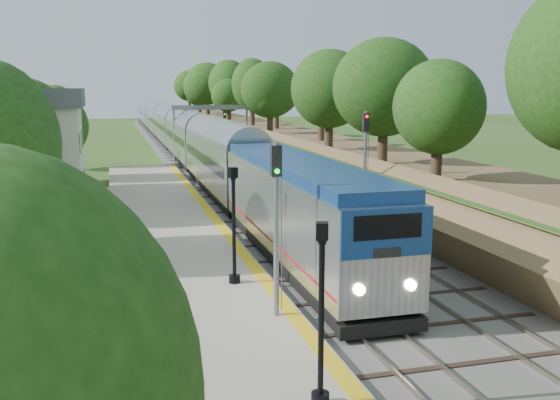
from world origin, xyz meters
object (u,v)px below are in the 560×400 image
object	(u,v)px
signal_gantry	(211,118)
signal_platform	(276,211)
lamppost_mid	(321,326)
lamppost_far	(234,232)
train	(170,129)
signal_farside	(365,155)
station_building	(16,150)

from	to	relation	value
signal_gantry	signal_platform	xyz separation A→B (m)	(-5.37, -48.35, -0.81)
lamppost_mid	lamppost_far	distance (m)	10.09
train	signal_platform	bearing A→B (deg)	-92.40
signal_farside	signal_platform	bearing A→B (deg)	-122.79
lamppost_far	train	bearing A→B (deg)	86.85
signal_gantry	train	bearing A→B (deg)	96.78
station_building	signal_gantry	size ratio (longest dim) A/B	1.02
station_building	lamppost_mid	distance (m)	31.42
lamppost_far	signal_farside	distance (m)	14.25
station_building	signal_platform	distance (m)	25.86
station_building	signal_farside	size ratio (longest dim) A/B	1.31
signal_gantry	signal_platform	distance (m)	48.66
signal_gantry	lamppost_mid	distance (m)	54.90
station_building	signal_farside	world-z (taller)	station_building
lamppost_far	signal_farside	size ratio (longest dim) A/B	0.70
signal_platform	signal_gantry	bearing A→B (deg)	83.66
train	signal_platform	distance (m)	69.22
signal_farside	lamppost_far	bearing A→B (deg)	-133.77
signal_gantry	train	world-z (taller)	signal_gantry
train	signal_platform	xyz separation A→B (m)	(-2.90, -69.14, 1.68)
signal_gantry	signal_farside	distance (m)	34.44
lamppost_far	signal_platform	size ratio (longest dim) A/B	0.78
lamppost_far	station_building	bearing A→B (deg)	118.16
station_building	lamppost_mid	bearing A→B (deg)	-70.31
station_building	signal_platform	size ratio (longest dim) A/B	1.46
train	signal_farside	size ratio (longest dim) A/B	22.11
train	signal_farside	distance (m)	55.40
lamppost_mid	lamppost_far	world-z (taller)	lamppost_far
station_building	lamppost_far	world-z (taller)	station_building
lamppost_far	signal_gantry	bearing A→B (deg)	82.24
lamppost_mid	lamppost_far	bearing A→B (deg)	90.92
signal_gantry	signal_platform	bearing A→B (deg)	-96.34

